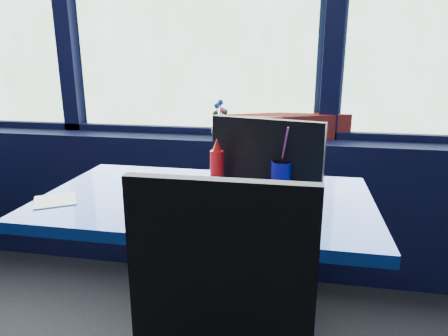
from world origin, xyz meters
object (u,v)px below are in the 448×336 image
planter_box (288,127)px  ketchup_bottle (217,167)px  food_basket (178,199)px  chair_near_back (259,214)px  flower_vase (220,127)px  near_table (207,242)px  soda_cup (281,176)px

planter_box → ketchup_bottle: size_ratio=3.43×
food_basket → chair_near_back: bearing=53.7°
food_basket → flower_vase: bearing=86.5°
near_table → planter_box: 0.97m
flower_vase → chair_near_back: bearing=-63.2°
soda_cup → near_table: bearing=-159.5°
flower_vase → soda_cup: flower_vase is taller
planter_box → food_basket: size_ratio=2.22×
flower_vase → ketchup_bottle: size_ratio=1.07×
flower_vase → food_basket: 0.98m
near_table → planter_box: bearing=73.6°
flower_vase → soda_cup: size_ratio=0.84×
planter_box → soda_cup: 0.79m
chair_near_back → ketchup_bottle: bearing=61.7°
near_table → planter_box: size_ratio=1.74×
planter_box → food_basket: 1.09m
planter_box → flower_vase: 0.38m
flower_vase → food_basket: bearing=-87.0°
ketchup_bottle → flower_vase: bearing=100.4°
near_table → ketchup_bottle: 0.29m
planter_box → food_basket: planter_box is taller
near_table → flower_vase: flower_vase is taller
food_basket → ketchup_bottle: 0.26m
planter_box → flower_vase: bearing=164.1°
planter_box → near_table: bearing=-130.7°
chair_near_back → planter_box: size_ratio=1.49×
near_table → flower_vase: (-0.11, 0.83, 0.30)m
planter_box → ketchup_bottle: (-0.24, -0.79, -0.03)m
near_table → ketchup_bottle: (0.02, 0.10, 0.27)m
ketchup_bottle → soda_cup: soda_cup is taller
near_table → flower_vase: 0.89m
soda_cup → ketchup_bottle: bearing=-179.5°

